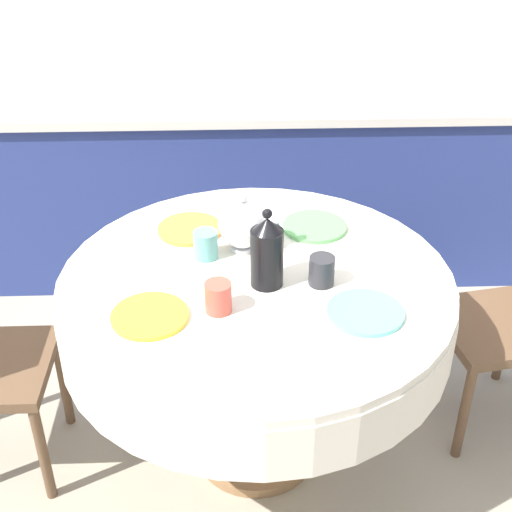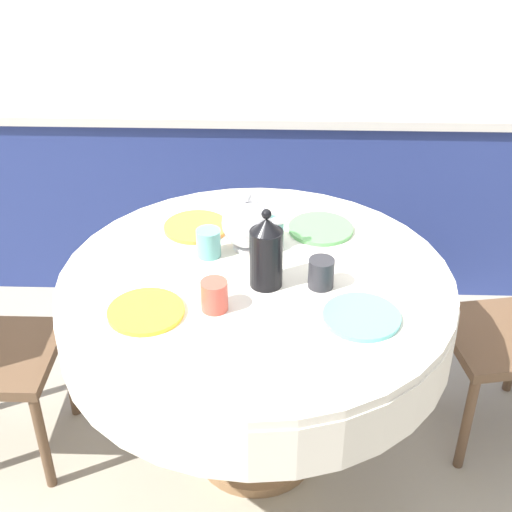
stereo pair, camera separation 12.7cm
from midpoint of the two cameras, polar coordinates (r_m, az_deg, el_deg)
ground_plane at (r=2.75m, az=-1.37°, el=-15.32°), size 12.00×12.00×0.00m
kitchen_counter at (r=3.56m, az=-1.81°, el=5.91°), size 3.24×0.64×0.90m
dining_table at (r=2.31m, az=-1.57°, el=-4.37°), size 1.26×1.26×0.78m
plate_near_left at (r=2.10m, az=-10.23°, el=-4.77°), size 0.23×0.23×0.01m
cup_near_left at (r=2.08m, az=-4.79°, el=-3.34°), size 0.08×0.08×0.09m
plate_near_right at (r=2.09m, az=7.04°, el=-4.53°), size 0.23×0.23×0.01m
cup_near_right at (r=2.19m, az=3.63°, el=-1.20°), size 0.08×0.08×0.09m
plate_far_left at (r=2.50m, az=-6.75°, el=2.13°), size 0.23×0.23×0.01m
cup_far_left at (r=2.33m, az=-5.60°, el=0.89°), size 0.08×0.08×0.09m
plate_far_right at (r=2.50m, az=3.26°, el=2.35°), size 0.23×0.23×0.01m
cup_far_right at (r=2.38m, az=-0.58°, el=1.88°), size 0.08×0.08×0.09m
coffee_carafe at (r=2.15m, az=-0.81°, el=0.27°), size 0.10×0.10×0.26m
teapot at (r=2.34m, az=-2.59°, el=2.55°), size 0.22×0.16×0.21m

